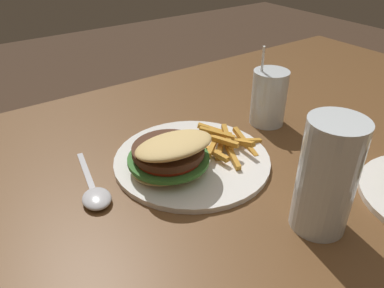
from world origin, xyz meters
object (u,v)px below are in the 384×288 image
(meal_plate_near, at_px, (182,156))
(beer_glass, at_px, (326,179))
(spoon, at_px, (96,196))
(juice_glass, at_px, (269,99))

(meal_plate_near, height_order, beer_glass, beer_glass)
(beer_glass, bearing_deg, spoon, -44.32)
(beer_glass, relative_size, spoon, 0.94)
(spoon, bearing_deg, meal_plate_near, 97.79)
(beer_glass, distance_m, spoon, 0.35)
(meal_plate_near, bearing_deg, juice_glass, -170.87)
(beer_glass, height_order, juice_glass, same)
(spoon, bearing_deg, juice_glass, 105.04)
(meal_plate_near, distance_m, beer_glass, 0.25)
(beer_glass, bearing_deg, juice_glass, -121.40)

